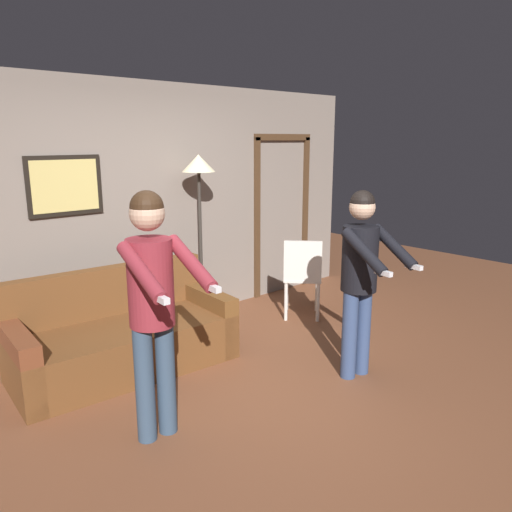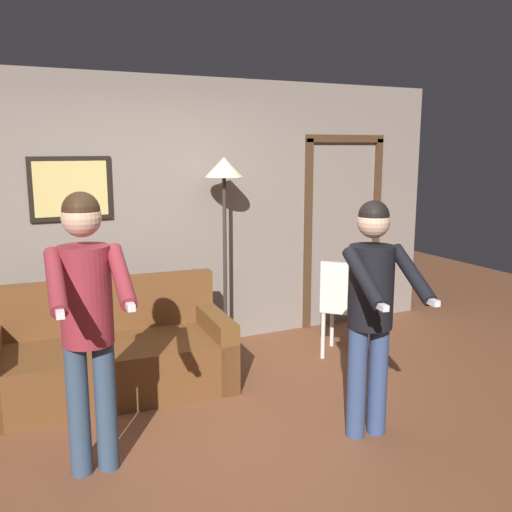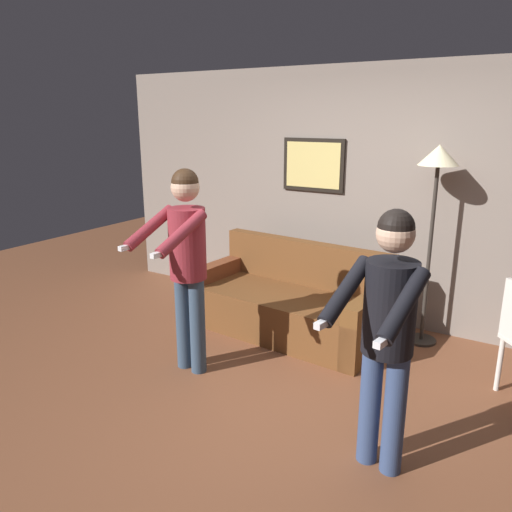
{
  "view_description": "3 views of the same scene",
  "coord_description": "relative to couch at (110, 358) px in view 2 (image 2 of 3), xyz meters",
  "views": [
    {
      "loc": [
        -2.49,
        -2.7,
        2.02
      ],
      "look_at": [
        -0.02,
        0.03,
        1.16
      ],
      "focal_mm": 35.0,
      "sensor_mm": 36.0,
      "label": 1
    },
    {
      "loc": [
        -1.42,
        -3.23,
        1.96
      ],
      "look_at": [
        0.12,
        -0.08,
        1.28
      ],
      "focal_mm": 40.0,
      "sensor_mm": 36.0,
      "label": 2
    },
    {
      "loc": [
        1.61,
        -2.94,
        2.1
      ],
      "look_at": [
        -0.18,
        -0.05,
        1.14
      ],
      "focal_mm": 35.0,
      "sensor_mm": 36.0,
      "label": 3
    }
  ],
  "objects": [
    {
      "name": "couch",
      "position": [
        0.0,
        0.0,
        0.0
      ],
      "size": [
        1.96,
        0.99,
        0.87
      ],
      "color": "brown",
      "rests_on": "ground_plane"
    },
    {
      "name": "person_standing_right",
      "position": [
        1.43,
        -1.5,
        0.69
      ],
      "size": [
        0.49,
        0.66,
        1.62
      ],
      "color": "#344871",
      "rests_on": "ground_plane"
    },
    {
      "name": "ground_plane",
      "position": [
        0.57,
        -1.2,
        -0.28
      ],
      "size": [
        12.0,
        12.0,
        0.0
      ],
      "primitive_type": "plane",
      "color": "brown"
    },
    {
      "name": "torchiere_lamp",
      "position": [
        1.21,
        0.46,
        1.3
      ],
      "size": [
        0.36,
        0.36,
        1.86
      ],
      "color": "#332D28",
      "rests_on": "ground_plane"
    },
    {
      "name": "person_standing_left",
      "position": [
        -0.34,
        -1.15,
        0.76
      ],
      "size": [
        0.46,
        0.7,
        1.71
      ],
      "color": "#354A61",
      "rests_on": "ground_plane"
    },
    {
      "name": "back_wall_assembly",
      "position": [
        0.59,
        0.77,
        1.02
      ],
      "size": [
        6.4,
        0.1,
        2.6
      ],
      "color": "gray",
      "rests_on": "ground_plane"
    },
    {
      "name": "dining_chair_distant",
      "position": [
        2.14,
        -0.2,
        0.25
      ],
      "size": [
        0.59,
        0.59,
        0.93
      ],
      "color": "silver",
      "rests_on": "ground_plane"
    }
  ]
}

